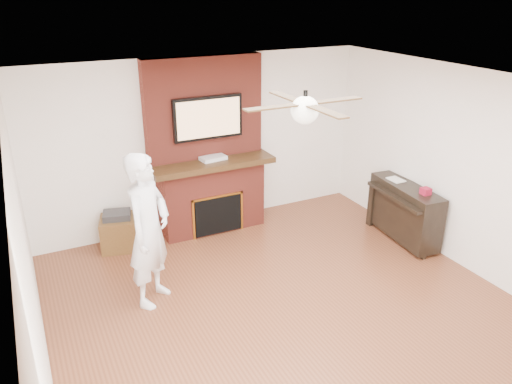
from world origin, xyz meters
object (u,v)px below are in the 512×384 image
side_table (119,231)px  person (149,230)px  fireplace (209,164)px  piano (404,211)px

side_table → person: bearing=-71.7°
fireplace → person: bearing=-130.9°
person → side_table: size_ratio=3.12×
person → piano: (3.59, -0.11, -0.45)m
person → side_table: (-0.09, 1.42, -0.64)m
fireplace → piano: (2.30, -1.60, -0.56)m
person → piano: 3.62m
side_table → piano: bearing=-7.9°
fireplace → side_table: 1.57m
fireplace → side_table: (-1.38, -0.07, -0.75)m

